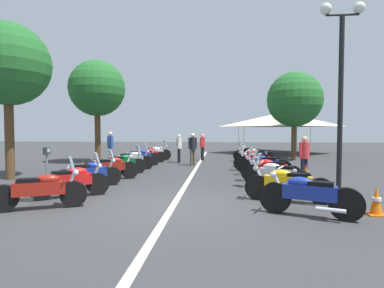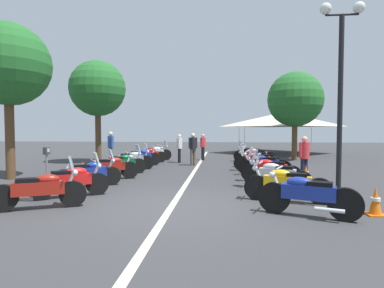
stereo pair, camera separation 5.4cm
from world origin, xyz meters
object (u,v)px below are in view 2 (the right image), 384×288
at_px(motorcycle_left_row_1, 71,180).
at_px(bystander_3, 111,145).
at_px(traffic_cone_1, 375,202).
at_px(bystander_4, 193,147).
at_px(motorcycle_left_row_2, 89,173).
at_px(motorcycle_right_row_2, 276,174).
at_px(motorcycle_right_row_5, 257,161).
at_px(motorcycle_right_row_3, 270,169).
at_px(motorcycle_left_row_8, 154,153).
at_px(bystander_1, 304,155).
at_px(motorcycle_right_row_6, 256,158).
at_px(street_lamp_twin_globe, 341,66).
at_px(motorcycle_left_row_0, 41,189).
at_px(motorcycle_right_row_8, 251,154).
at_px(motorcycle_right_row_7, 256,155).
at_px(roadside_tree_1, 8,65).
at_px(motorcycle_right_row_4, 264,164).
at_px(traffic_cone_2, 83,169).
at_px(motorcycle_left_row_5, 132,160).
at_px(bystander_0, 203,145).
at_px(motorcycle_right_row_1, 286,183).
at_px(motorcycle_left_row_6, 141,157).
at_px(traffic_cone_0, 306,174).
at_px(parking_meter, 47,160).
at_px(roadside_tree_0, 98,89).
at_px(motorcycle_left_row_3, 110,167).
at_px(motorcycle_left_row_4, 122,163).
at_px(event_tent, 282,119).
at_px(motorcycle_right_row_0, 307,195).
at_px(bystander_2, 179,146).

bearing_deg(motorcycle_left_row_1, bystander_3, 69.90).
bearing_deg(traffic_cone_1, bystander_4, 27.97).
xyz_separation_m(motorcycle_left_row_2, motorcycle_right_row_2, (0.12, -5.86, 0.00)).
bearing_deg(motorcycle_right_row_5, motorcycle_right_row_3, 104.44).
xyz_separation_m(motorcycle_left_row_8, bystander_1, (-6.71, -6.92, 0.46)).
height_order(motorcycle_right_row_6, traffic_cone_1, motorcycle_right_row_6).
distance_m(street_lamp_twin_globe, bystander_3, 11.81).
bearing_deg(motorcycle_left_row_0, motorcycle_right_row_8, 37.40).
distance_m(motorcycle_right_row_7, motorcycle_right_row_8, 1.28).
height_order(motorcycle_left_row_1, roadside_tree_1, roadside_tree_1).
distance_m(motorcycle_right_row_4, traffic_cone_2, 7.06).
distance_m(motorcycle_left_row_5, motorcycle_right_row_5, 5.65).
height_order(bystander_0, bystander_3, bystander_3).
bearing_deg(traffic_cone_1, motorcycle_right_row_1, 56.73).
bearing_deg(motorcycle_right_row_7, bystander_3, 18.64).
relative_size(motorcycle_left_row_6, motorcycle_right_row_8, 0.91).
distance_m(motorcycle_right_row_2, motorcycle_right_row_7, 7.06).
height_order(traffic_cone_0, bystander_1, bystander_1).
xyz_separation_m(parking_meter, bystander_1, (2.41, -8.27, 0.03)).
distance_m(motorcycle_right_row_5, traffic_cone_0, 3.05).
bearing_deg(motorcycle_right_row_4, roadside_tree_1, 30.02).
bearing_deg(parking_meter, motorcycle_left_row_6, 84.12).
height_order(bystander_3, roadside_tree_0, roadside_tree_0).
relative_size(motorcycle_left_row_1, traffic_cone_1, 2.92).
xyz_separation_m(motorcycle_right_row_3, motorcycle_right_row_4, (1.43, 0.01, 0.01)).
height_order(motorcycle_right_row_2, traffic_cone_2, motorcycle_right_row_2).
height_order(motorcycle_left_row_6, traffic_cone_0, motorcycle_left_row_6).
xyz_separation_m(motorcycle_left_row_0, motorcycle_left_row_3, (4.25, -0.06, -0.00)).
bearing_deg(motorcycle_left_row_4, traffic_cone_0, -44.73).
bearing_deg(motorcycle_left_row_0, bystander_1, 8.22).
xyz_separation_m(motorcycle_right_row_5, street_lamp_twin_globe, (-4.57, -1.77, 3.15)).
xyz_separation_m(motorcycle_left_row_1, street_lamp_twin_globe, (1.21, -7.38, 3.16)).
height_order(motorcycle_left_row_4, event_tent, event_tent).
relative_size(motorcycle_left_row_5, traffic_cone_2, 3.24).
xyz_separation_m(motorcycle_right_row_0, motorcycle_right_row_4, (5.69, 0.11, 0.00)).
distance_m(motorcycle_left_row_1, motorcycle_right_row_3, 6.41).
distance_m(motorcycle_right_row_2, bystander_4, 6.91).
distance_m(bystander_0, roadside_tree_1, 10.77).
bearing_deg(motorcycle_left_row_5, roadside_tree_1, -161.00).
distance_m(bystander_2, roadside_tree_1, 8.97).
distance_m(motorcycle_right_row_2, motorcycle_right_row_6, 5.51).
relative_size(motorcycle_left_row_5, traffic_cone_0, 3.24).
xyz_separation_m(motorcycle_right_row_1, parking_meter, (1.00, 6.94, 0.43)).
distance_m(parking_meter, event_tent, 18.64).
distance_m(traffic_cone_0, bystander_0, 8.52).
height_order(motorcycle_left_row_4, motorcycle_right_row_5, motorcycle_right_row_5).
xyz_separation_m(motorcycle_right_row_7, bystander_3, (-0.60, 7.75, 0.55)).
relative_size(motorcycle_right_row_4, roadside_tree_1, 0.36).
bearing_deg(motorcycle_right_row_1, parking_meter, 5.80).
distance_m(motorcycle_left_row_2, motorcycle_right_row_1, 6.01).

